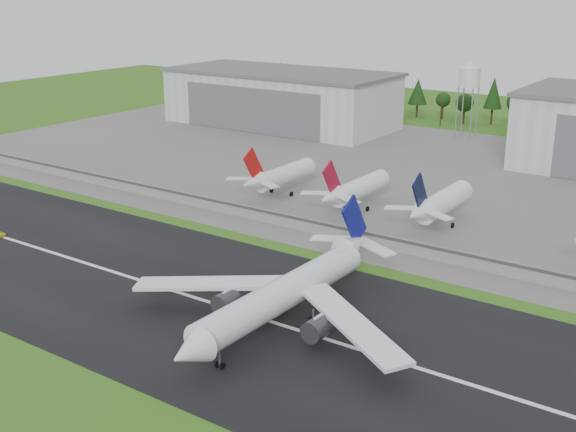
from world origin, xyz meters
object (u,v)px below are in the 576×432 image
Objects in this scene: parked_jet_red_a at (278,176)px; parked_jet_navy at (438,204)px; main_airliner at (281,302)px; parked_jet_red_b at (354,189)px.

parked_jet_red_a is 48.79m from parked_jet_navy.
main_airliner is 1.89× the size of parked_jet_navy.
parked_jet_red_a is 24.72m from parked_jet_red_b.
parked_jet_navy is at bearing 0.11° from parked_jet_red_b.
parked_jet_red_a is (-48.33, 66.96, 1.06)m from main_airliner.
parked_jet_navy is at bearing -89.12° from main_airliner.
parked_jet_navy is (0.45, 67.00, 1.29)m from main_airliner.
main_airliner is 1.89× the size of parked_jet_red_a.
parked_jet_red_a is 1.00× the size of parked_jet_navy.
main_airliner reaches higher than parked_jet_red_a.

